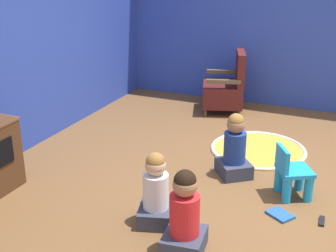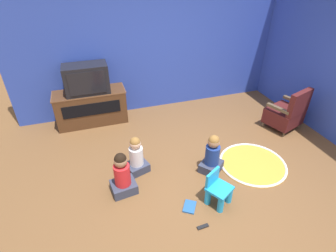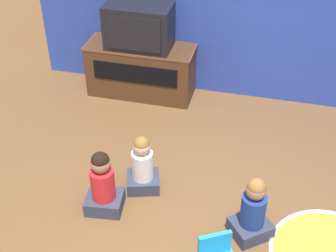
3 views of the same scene
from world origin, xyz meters
name	(u,v)px [view 1 (image 1 of 3)]	position (x,y,z in m)	size (l,w,h in m)	color
ground_plane	(250,180)	(0.00, 0.00, 0.00)	(30.00, 30.00, 0.00)	brown
wall_back	(13,24)	(-0.21, 2.56, 1.40)	(5.58, 0.12, 2.80)	#2D47B2
wall_right	(318,8)	(2.52, -0.19, 1.40)	(0.12, 5.62, 2.80)	#2D47B2
black_armchair	(226,88)	(1.93, 0.85, 0.33)	(0.74, 0.70, 0.85)	brown
yellow_kid_chair	(292,176)	(-0.15, -0.41, 0.20)	(0.40, 0.40, 0.48)	#1E99DB
play_mat	(258,149)	(0.76, 0.10, 0.01)	(1.07, 1.07, 0.04)	gold
child_watching_left	(235,149)	(0.05, 0.19, 0.28)	(0.44, 0.43, 0.65)	#33384C
child_watching_center	(156,193)	(-1.05, 0.53, 0.27)	(0.39, 0.36, 0.63)	#33384C
child_watching_right	(185,217)	(-1.32, 0.17, 0.29)	(0.37, 0.34, 0.67)	#33384C
book	(280,215)	(-0.54, -0.40, 0.01)	(0.24, 0.26, 0.02)	#235699
remote_control	(322,221)	(-0.50, -0.73, 0.01)	(0.15, 0.05, 0.02)	black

